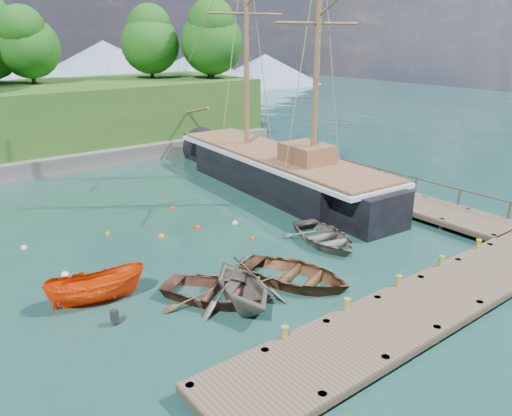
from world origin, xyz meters
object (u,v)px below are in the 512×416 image
at_px(rowboat_1, 242,306).
at_px(rowboat_3, 324,243).
at_px(rowboat_0, 218,300).
at_px(schooner, 277,174).
at_px(cabin_boat_white, 365,213).
at_px(rowboat_2, 295,283).
at_px(motorboat_orange, 98,302).

bearing_deg(rowboat_1, rowboat_3, 31.53).
xyz_separation_m(rowboat_0, rowboat_3, (7.50, 1.47, 0.00)).
bearing_deg(schooner, cabin_boat_white, -78.42).
distance_m(rowboat_2, rowboat_3, 4.70).
bearing_deg(rowboat_3, rowboat_1, -148.36).
distance_m(motorboat_orange, schooner, 17.31).
distance_m(rowboat_0, cabin_boat_white, 13.01).
height_order(rowboat_0, rowboat_3, rowboat_0).
distance_m(rowboat_1, rowboat_3, 7.39).
bearing_deg(rowboat_2, rowboat_3, 7.25).
relative_size(rowboat_1, cabin_boat_white, 0.87).
xyz_separation_m(rowboat_3, cabin_boat_white, (5.12, 1.71, 0.00)).
bearing_deg(rowboat_2, cabin_boat_white, 1.29).
distance_m(rowboat_1, cabin_boat_white, 12.78).
xyz_separation_m(rowboat_2, rowboat_3, (4.08, 2.32, 0.00)).
bearing_deg(motorboat_orange, rowboat_3, -81.71).
relative_size(rowboat_0, rowboat_1, 1.14).
height_order(rowboat_0, cabin_boat_white, cabin_boat_white).
bearing_deg(motorboat_orange, rowboat_1, -115.45).
bearing_deg(rowboat_1, motorboat_orange, 151.96).
relative_size(rowboat_1, rowboat_2, 0.82).
xyz_separation_m(rowboat_1, rowboat_2, (2.90, 0.11, 0.00)).
distance_m(rowboat_0, schooner, 15.59).
bearing_deg(rowboat_1, rowboat_0, 130.87).
distance_m(motorboat_orange, cabin_boat_white, 16.52).
height_order(rowboat_1, cabin_boat_white, rowboat_1).
relative_size(rowboat_3, cabin_boat_white, 0.98).
xyz_separation_m(rowboat_1, cabin_boat_white, (12.10, 4.14, 0.00)).
bearing_deg(cabin_boat_white, rowboat_2, -163.43).
height_order(rowboat_3, cabin_boat_white, cabin_boat_white).
bearing_deg(motorboat_orange, schooner, -49.47).
distance_m(rowboat_0, rowboat_1, 1.10).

